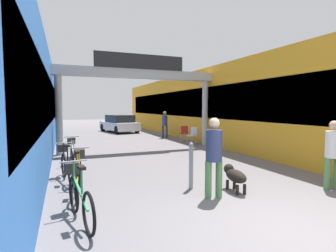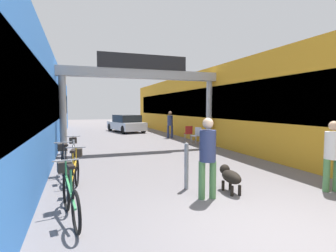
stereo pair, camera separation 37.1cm
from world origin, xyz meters
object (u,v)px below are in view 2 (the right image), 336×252
(pedestrian_companion, at_px, (333,152))
(pedestrian_carrying_crate, at_px, (170,123))
(bollard_post_metal, at_px, (186,165))
(dog_on_leash, at_px, (230,176))
(cafe_chair_red_farther, at_px, (188,132))
(bicycle_silver_farthest, at_px, (74,153))
(parked_car_white, at_px, (126,124))
(cafe_chair_aluminium_nearer, at_px, (197,134))
(bicycle_orange_second, at_px, (75,172))
(bicycle_black_third, at_px, (65,163))
(pedestrian_with_dog, at_px, (208,153))
(bicycle_green_nearest, at_px, (69,194))

(pedestrian_companion, height_order, pedestrian_carrying_crate, pedestrian_carrying_crate)
(bollard_post_metal, bearing_deg, pedestrian_carrying_crate, 72.25)
(dog_on_leash, distance_m, cafe_chair_red_farther, 8.56)
(bicycle_silver_farthest, xyz_separation_m, parked_car_white, (3.79, 11.54, 0.21))
(dog_on_leash, bearing_deg, cafe_chair_red_farther, 72.39)
(dog_on_leash, xyz_separation_m, cafe_chair_aluminium_nearer, (2.59, 7.09, 0.18))
(bicycle_orange_second, bearing_deg, pedestrian_carrying_crate, 58.35)
(pedestrian_carrying_crate, bearing_deg, dog_on_leash, -102.54)
(pedestrian_companion, distance_m, bicycle_black_third, 6.52)
(bicycle_silver_farthest, bearing_deg, pedestrian_with_dog, -56.93)
(pedestrian_with_dog, xyz_separation_m, bicycle_black_third, (-2.86, 2.54, -0.54))
(pedestrian_companion, height_order, bicycle_green_nearest, pedestrian_companion)
(pedestrian_companion, relative_size, bicycle_green_nearest, 0.96)
(cafe_chair_aluminium_nearer, relative_size, cafe_chair_red_farther, 1.00)
(pedestrian_companion, xyz_separation_m, bicycle_orange_second, (-5.50, 1.98, -0.48))
(pedestrian_with_dog, height_order, bicycle_orange_second, pedestrian_with_dog)
(pedestrian_with_dog, bearing_deg, bicycle_orange_second, 150.82)
(dog_on_leash, xyz_separation_m, bollard_post_metal, (-0.84, 0.53, 0.19))
(pedestrian_companion, relative_size, pedestrian_carrying_crate, 0.96)
(pedestrian_companion, bearing_deg, pedestrian_carrying_crate, 89.45)
(pedestrian_carrying_crate, bearing_deg, bicycle_orange_second, -121.65)
(bicycle_green_nearest, relative_size, bollard_post_metal, 1.53)
(bicycle_black_third, distance_m, bicycle_silver_farthest, 1.53)
(bicycle_orange_second, relative_size, cafe_chair_aluminium_nearer, 1.89)
(pedestrian_with_dog, height_order, pedestrian_companion, pedestrian_with_dog)
(pedestrian_with_dog, relative_size, bicycle_green_nearest, 1.01)
(dog_on_leash, distance_m, bicycle_green_nearest, 3.40)
(bicycle_green_nearest, bearing_deg, parked_car_white, 76.21)
(bicycle_black_third, relative_size, parked_car_white, 0.39)
(bicycle_silver_farthest, bearing_deg, cafe_chair_red_farther, 36.16)
(dog_on_leash, relative_size, bicycle_silver_farthest, 0.47)
(dog_on_leash, distance_m, parked_car_white, 15.37)
(bicycle_black_third, bearing_deg, pedestrian_companion, -28.03)
(dog_on_leash, height_order, bicycle_green_nearest, bicycle_green_nearest)
(bollard_post_metal, height_order, cafe_chair_red_farther, bollard_post_metal)
(bicycle_black_third, bearing_deg, bicycle_green_nearest, -86.44)
(dog_on_leash, bearing_deg, cafe_chair_aluminium_nearer, 69.93)
(pedestrian_companion, xyz_separation_m, bicycle_green_nearest, (-5.58, 0.41, -0.48))
(pedestrian_companion, bearing_deg, dog_on_leash, 161.27)
(pedestrian_carrying_crate, relative_size, cafe_chair_aluminium_nearer, 1.87)
(dog_on_leash, xyz_separation_m, parked_car_white, (0.46, 15.36, 0.28))
(bollard_post_metal, relative_size, parked_car_white, 0.26)
(cafe_chair_red_farther, bearing_deg, pedestrian_carrying_crate, 97.65)
(pedestrian_carrying_crate, relative_size, bollard_post_metal, 1.52)
(cafe_chair_red_farther, bearing_deg, bicycle_silver_farthest, -143.84)
(pedestrian_with_dog, height_order, pedestrian_carrying_crate, pedestrian_with_dog)
(pedestrian_companion, bearing_deg, cafe_chair_aluminium_nearer, 87.08)
(bollard_post_metal, bearing_deg, cafe_chair_red_farther, 65.79)
(bicycle_orange_second, relative_size, bollard_post_metal, 1.54)
(dog_on_leash, bearing_deg, bicycle_black_third, 146.90)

